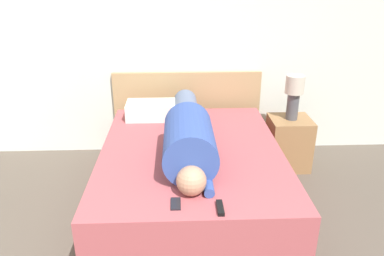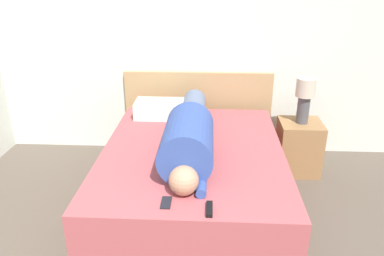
{
  "view_description": "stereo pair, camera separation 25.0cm",
  "coord_description": "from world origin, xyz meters",
  "views": [
    {
      "loc": [
        -0.02,
        -0.76,
        1.94
      ],
      "look_at": [
        0.09,
        1.9,
        0.81
      ],
      "focal_mm": 35.0,
      "sensor_mm": 36.0,
      "label": 1
    },
    {
      "loc": [
        0.23,
        -0.75,
        1.94
      ],
      "look_at": [
        0.09,
        1.9,
        0.81
      ],
      "focal_mm": 35.0,
      "sensor_mm": 36.0,
      "label": 2
    }
  ],
  "objects": [
    {
      "name": "wall_back",
      "position": [
        0.0,
        3.24,
        1.3
      ],
      "size": [
        5.42,
        0.06,
        2.6
      ],
      "color": "silver",
      "rests_on": "ground_plane"
    },
    {
      "name": "bed",
      "position": [
        0.09,
        2.04,
        0.28
      ],
      "size": [
        1.49,
        1.94,
        0.56
      ],
      "color": "#A84C51",
      "rests_on": "ground_plane"
    },
    {
      "name": "headboard",
      "position": [
        0.09,
        3.17,
        0.46
      ],
      "size": [
        1.61,
        0.04,
        0.92
      ],
      "color": "tan",
      "rests_on": "ground_plane"
    },
    {
      "name": "nightstand",
      "position": [
        1.13,
        2.74,
        0.27
      ],
      "size": [
        0.41,
        0.39,
        0.54
      ],
      "color": "olive",
      "rests_on": "ground_plane"
    },
    {
      "name": "table_lamp",
      "position": [
        1.13,
        2.74,
        0.81
      ],
      "size": [
        0.18,
        0.18,
        0.45
      ],
      "color": "#4C4C51",
      "rests_on": "nightstand"
    },
    {
      "name": "person_lying",
      "position": [
        0.06,
        1.97,
        0.73
      ],
      "size": [
        0.39,
        1.7,
        0.39
      ],
      "color": "tan",
      "rests_on": "bed"
    },
    {
      "name": "pillow_near_headboard",
      "position": [
        -0.28,
        2.77,
        0.64
      ],
      "size": [
        0.5,
        0.29,
        0.16
      ],
      "color": "silver",
      "rests_on": "bed"
    },
    {
      "name": "tv_remote",
      "position": [
        0.23,
        1.18,
        0.57
      ],
      "size": [
        0.04,
        0.15,
        0.02
      ],
      "color": "black",
      "rests_on": "bed"
    },
    {
      "name": "cell_phone",
      "position": [
        -0.04,
        1.24,
        0.57
      ],
      "size": [
        0.06,
        0.13,
        0.01
      ],
      "color": "black",
      "rests_on": "bed"
    }
  ]
}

